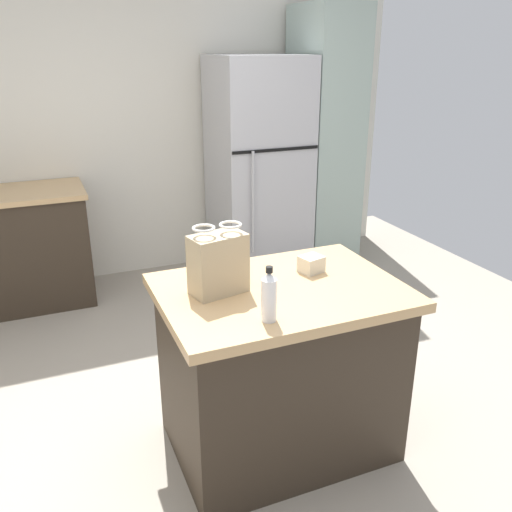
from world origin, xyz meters
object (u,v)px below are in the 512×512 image
object	(u,v)px
kitchen_island	(279,368)
bottle	(269,297)
small_box	(311,264)
tall_cabinet	(324,141)
shopping_bag	(218,263)
refrigerator	(258,169)

from	to	relation	value
kitchen_island	bottle	bearing A→B (deg)	-123.72
kitchen_island	small_box	bearing A→B (deg)	27.13
tall_cabinet	shopping_bag	distance (m)	2.80
shopping_bag	small_box	bearing A→B (deg)	5.56
tall_cabinet	shopping_bag	world-z (taller)	tall_cabinet
refrigerator	shopping_bag	xyz separation A→B (m)	(-1.12, -2.18, 0.10)
tall_cabinet	bottle	size ratio (longest dim) A/B	9.53
refrigerator	shopping_bag	size ratio (longest dim) A/B	5.81
tall_cabinet	bottle	world-z (taller)	tall_cabinet
refrigerator	bottle	size ratio (longest dim) A/B	7.86
bottle	tall_cabinet	bearing A→B (deg)	56.64
kitchen_island	bottle	xyz separation A→B (m)	(-0.18, -0.27, 0.55)
shopping_bag	small_box	world-z (taller)	shopping_bag
kitchen_island	bottle	size ratio (longest dim) A/B	4.74
shopping_bag	bottle	xyz separation A→B (m)	(0.10, -0.34, -0.04)
small_box	bottle	distance (m)	0.56
kitchen_island	tall_cabinet	distance (m)	2.77
kitchen_island	refrigerator	xyz separation A→B (m)	(0.83, 2.24, 0.49)
small_box	bottle	size ratio (longest dim) A/B	0.45
shopping_bag	bottle	distance (m)	0.35
tall_cabinet	refrigerator	bearing A→B (deg)	-179.98
refrigerator	tall_cabinet	distance (m)	0.67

